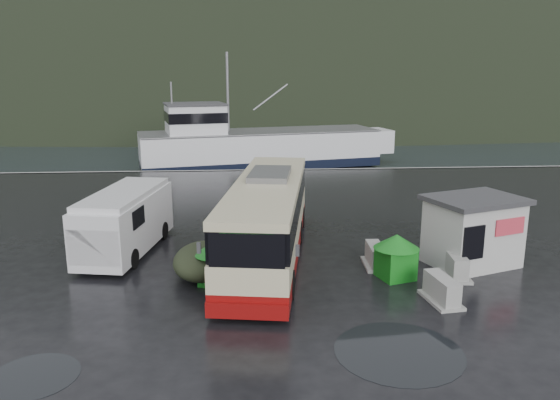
{
  "coord_description": "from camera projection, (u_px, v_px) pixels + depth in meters",
  "views": [
    {
      "loc": [
        0.6,
        -19.05,
        7.26
      ],
      "look_at": [
        2.16,
        3.74,
        1.7
      ],
      "focal_mm": 35.0,
      "sensor_mm": 36.0,
      "label": 1
    }
  ],
  "objects": [
    {
      "name": "ground",
      "position": [
        229.0,
        269.0,
        20.14
      ],
      "size": [
        160.0,
        160.0,
        0.0
      ],
      "primitive_type": "plane",
      "color": "black",
      "rests_on": "ground"
    },
    {
      "name": "harbor_water",
      "position": [
        240.0,
        100.0,
        126.77
      ],
      "size": [
        300.0,
        180.0,
        0.02
      ],
      "primitive_type": "cube",
      "color": "black",
      "rests_on": "ground"
    },
    {
      "name": "quay_edge",
      "position": [
        235.0,
        170.0,
        39.53
      ],
      "size": [
        160.0,
        0.6,
        1.5
      ],
      "primitive_type": "cube",
      "color": "#999993",
      "rests_on": "ground"
    },
    {
      "name": "headland",
      "position": [
        261.0,
        83.0,
        263.14
      ],
      "size": [
        780.0,
        540.0,
        570.0
      ],
      "primitive_type": "ellipsoid",
      "color": "black",
      "rests_on": "ground"
    },
    {
      "name": "coach_bus",
      "position": [
        268.0,
        257.0,
        21.41
      ],
      "size": [
        4.65,
        11.95,
        3.29
      ],
      "primitive_type": null,
      "rotation": [
        0.0,
        0.0,
        -0.15
      ],
      "color": "beige",
      "rests_on": "ground"
    },
    {
      "name": "white_van",
      "position": [
        128.0,
        252.0,
        22.08
      ],
      "size": [
        3.13,
        6.38,
        2.55
      ],
      "primitive_type": null,
      "rotation": [
        0.0,
        0.0,
        -0.17
      ],
      "color": "silver",
      "rests_on": "ground"
    },
    {
      "name": "waste_bin_left",
      "position": [
        218.0,
        283.0,
        18.88
      ],
      "size": [
        1.37,
        1.37,
        1.53
      ],
      "primitive_type": null,
      "rotation": [
        0.0,
        0.0,
        -0.3
      ],
      "color": "#15791B",
      "rests_on": "ground"
    },
    {
      "name": "waste_bin_right",
      "position": [
        395.0,
        278.0,
        19.35
      ],
      "size": [
        1.43,
        1.43,
        1.61
      ],
      "primitive_type": null,
      "rotation": [
        0.0,
        0.0,
        0.3
      ],
      "color": "#15791B",
      "rests_on": "ground"
    },
    {
      "name": "dome_tent",
      "position": [
        204.0,
        276.0,
        19.47
      ],
      "size": [
        2.19,
        3.03,
        1.17
      ],
      "primitive_type": null,
      "rotation": [
        0.0,
        0.0,
        -0.02
      ],
      "color": "#2A321E",
      "rests_on": "ground"
    },
    {
      "name": "ticket_kiosk",
      "position": [
        470.0,
        264.0,
        20.71
      ],
      "size": [
        4.0,
        3.5,
        2.61
      ],
      "primitive_type": null,
      "rotation": [
        0.0,
        0.0,
        0.34
      ],
      "color": "beige",
      "rests_on": "ground"
    },
    {
      "name": "jersey_barrier_a",
      "position": [
        375.0,
        266.0,
        20.52
      ],
      "size": [
        0.89,
        1.66,
        0.81
      ],
      "primitive_type": null,
      "rotation": [
        0.0,
        0.0,
        -0.05
      ],
      "color": "#999993",
      "rests_on": "ground"
    },
    {
      "name": "jersey_barrier_b",
      "position": [
        441.0,
        301.0,
        17.39
      ],
      "size": [
        1.06,
        1.77,
        0.84
      ],
      "primitive_type": null,
      "rotation": [
        0.0,
        0.0,
        0.14
      ],
      "color": "#999993",
      "rests_on": "ground"
    },
    {
      "name": "jersey_barrier_c",
      "position": [
        454.0,
        276.0,
        19.5
      ],
      "size": [
        1.02,
        1.79,
        0.86
      ],
      "primitive_type": null,
      "rotation": [
        0.0,
        0.0,
        -0.1
      ],
      "color": "#999993",
      "rests_on": "ground"
    },
    {
      "name": "fishing_trawler",
      "position": [
        260.0,
        151.0,
        48.45
      ],
      "size": [
        25.24,
        10.72,
        9.86
      ],
      "primitive_type": null,
      "rotation": [
        0.0,
        0.0,
        0.22
      ],
      "color": "silver",
      "rests_on": "ground"
    },
    {
      "name": "puddles",
      "position": [
        376.0,
        304.0,
        17.18
      ],
      "size": [
        17.02,
        12.05,
        0.01
      ],
      "color": "black",
      "rests_on": "ground"
    }
  ]
}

